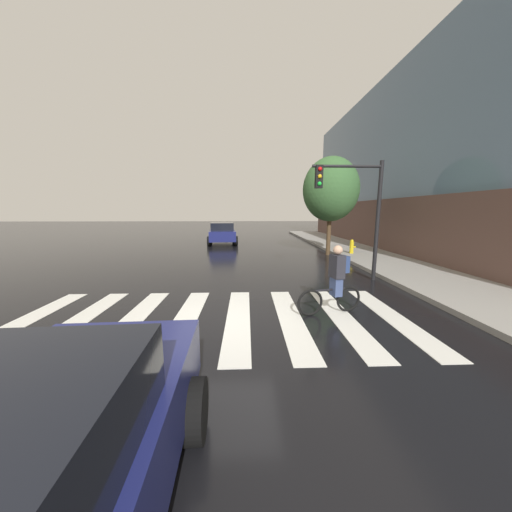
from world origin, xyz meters
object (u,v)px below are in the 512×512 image
(cyclist, at_px, (335,280))
(traffic_light_near, at_px, (356,200))
(fire_hydrant, at_px, (352,247))
(sedan_mid, at_px, (222,233))
(street_tree_near, at_px, (331,190))

(cyclist, xyz_separation_m, traffic_light_near, (1.68, 3.13, 2.02))
(traffic_light_near, relative_size, fire_hydrant, 5.38)
(sedan_mid, relative_size, street_tree_near, 0.89)
(cyclist, distance_m, traffic_light_near, 4.08)
(traffic_light_near, bearing_deg, street_tree_near, 81.30)
(fire_hydrant, distance_m, street_tree_near, 3.38)
(cyclist, xyz_separation_m, street_tree_near, (2.53, 8.69, 2.82))
(cyclist, relative_size, fire_hydrant, 2.17)
(street_tree_near, bearing_deg, traffic_light_near, -98.70)
(sedan_mid, bearing_deg, cyclist, -74.43)
(sedan_mid, height_order, fire_hydrant, sedan_mid)
(fire_hydrant, height_order, street_tree_near, street_tree_near)
(sedan_mid, xyz_separation_m, cyclist, (4.02, -14.42, 0.01))
(sedan_mid, distance_m, traffic_light_near, 12.81)
(cyclist, bearing_deg, fire_hydrant, 65.73)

